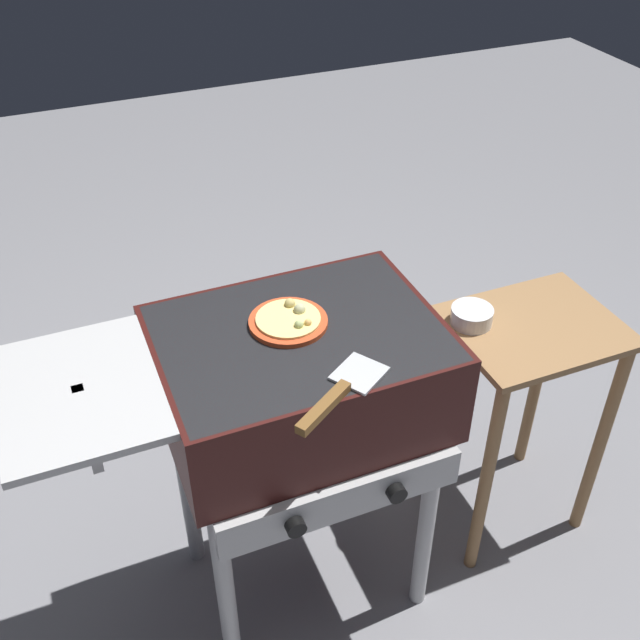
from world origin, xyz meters
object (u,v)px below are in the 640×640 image
grill (295,384)px  topping_bowl_near (472,316)px  pizza_cheese (289,320)px  spatula (339,393)px  prep_table (523,383)px

grill → topping_bowl_near: 0.53m
grill → pizza_cheese: size_ratio=5.39×
grill → spatula: (0.01, -0.22, 0.15)m
spatula → topping_bowl_near: size_ratio=2.26×
grill → prep_table: 0.71m
prep_table → topping_bowl_near: size_ratio=6.64×
pizza_cheese → topping_bowl_near: bearing=3.6°
topping_bowl_near → spatula: bearing=-150.0°
pizza_cheese → topping_bowl_near: size_ratio=1.62×
spatula → pizza_cheese: bearing=91.8°
prep_table → topping_bowl_near: bearing=155.1°
spatula → topping_bowl_near: 0.61m
pizza_cheese → spatula: 0.26m
pizza_cheese → prep_table: pizza_cheese is taller
grill → spatula: 0.27m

